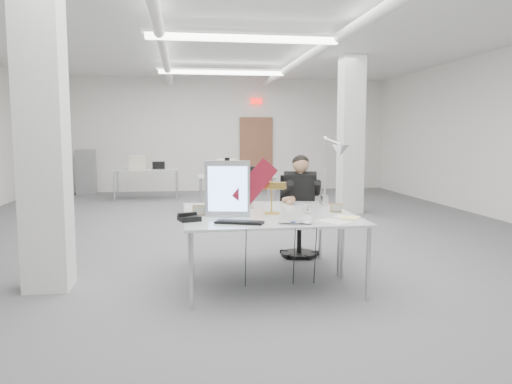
{
  "coord_description": "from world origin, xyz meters",
  "views": [
    {
      "loc": [
        -0.9,
        -7.34,
        1.6
      ],
      "look_at": [
        -0.12,
        -2.0,
        0.98
      ],
      "focal_mm": 35.0,
      "sensor_mm": 36.0,
      "label": 1
    }
  ],
  "objects_px": {
    "desk_main": "(275,221)",
    "seated_person": "(301,189)",
    "beige_monitor": "(235,193)",
    "desk_phone": "(189,218)",
    "monitor": "(227,189)",
    "laptop": "(293,223)",
    "office_chair": "(299,219)",
    "architect_lamp": "(331,169)",
    "bankers_lamp": "(272,200)"
  },
  "relations": [
    {
      "from": "office_chair",
      "to": "desk_phone",
      "type": "bearing_deg",
      "value": -118.72
    },
    {
      "from": "seated_person",
      "to": "laptop",
      "type": "relative_size",
      "value": 3.21
    },
    {
      "from": "architect_lamp",
      "to": "monitor",
      "type": "bearing_deg",
      "value": -179.61
    },
    {
      "from": "laptop",
      "to": "architect_lamp",
      "type": "distance_m",
      "value": 1.26
    },
    {
      "from": "office_chair",
      "to": "laptop",
      "type": "distance_m",
      "value": 1.85
    },
    {
      "from": "bankers_lamp",
      "to": "beige_monitor",
      "type": "bearing_deg",
      "value": 143.93
    },
    {
      "from": "architect_lamp",
      "to": "desk_main",
      "type": "bearing_deg",
      "value": -157.46
    },
    {
      "from": "seated_person",
      "to": "monitor",
      "type": "height_order",
      "value": "seated_person"
    },
    {
      "from": "bankers_lamp",
      "to": "architect_lamp",
      "type": "bearing_deg",
      "value": 46.22
    },
    {
      "from": "bankers_lamp",
      "to": "desk_phone",
      "type": "bearing_deg",
      "value": -137.76
    },
    {
      "from": "monitor",
      "to": "desk_phone",
      "type": "distance_m",
      "value": 0.52
    },
    {
      "from": "desk_main",
      "to": "seated_person",
      "type": "height_order",
      "value": "seated_person"
    },
    {
      "from": "monitor",
      "to": "desk_phone",
      "type": "relative_size",
      "value": 2.92
    },
    {
      "from": "monitor",
      "to": "bankers_lamp",
      "type": "xyz_separation_m",
      "value": [
        0.48,
        0.09,
        -0.14
      ]
    },
    {
      "from": "office_chair",
      "to": "desk_phone",
      "type": "relative_size",
      "value": 5.07
    },
    {
      "from": "laptop",
      "to": "beige_monitor",
      "type": "distance_m",
      "value": 1.28
    },
    {
      "from": "desk_main",
      "to": "office_chair",
      "type": "distance_m",
      "value": 1.61
    },
    {
      "from": "laptop",
      "to": "architect_lamp",
      "type": "height_order",
      "value": "architect_lamp"
    },
    {
      "from": "office_chair",
      "to": "desk_main",
      "type": "bearing_deg",
      "value": -95.61
    },
    {
      "from": "bankers_lamp",
      "to": "architect_lamp",
      "type": "relative_size",
      "value": 0.33
    },
    {
      "from": "desk_phone",
      "to": "beige_monitor",
      "type": "xyz_separation_m",
      "value": [
        0.54,
        0.86,
        0.14
      ]
    },
    {
      "from": "office_chair",
      "to": "desk_phone",
      "type": "distance_m",
      "value": 2.06
    },
    {
      "from": "desk_phone",
      "to": "seated_person",
      "type": "bearing_deg",
      "value": 26.07
    },
    {
      "from": "beige_monitor",
      "to": "architect_lamp",
      "type": "bearing_deg",
      "value": -19.31
    },
    {
      "from": "bankers_lamp",
      "to": "desk_phone",
      "type": "xyz_separation_m",
      "value": [
        -0.88,
        -0.31,
        -0.13
      ]
    },
    {
      "from": "beige_monitor",
      "to": "desk_phone",
      "type": "bearing_deg",
      "value": -129.85
    },
    {
      "from": "office_chair",
      "to": "architect_lamp",
      "type": "bearing_deg",
      "value": -60.72
    },
    {
      "from": "desk_main",
      "to": "beige_monitor",
      "type": "xyz_separation_m",
      "value": [
        -0.3,
        0.9,
        0.18
      ]
    },
    {
      "from": "office_chair",
      "to": "desk_phone",
      "type": "height_order",
      "value": "office_chair"
    },
    {
      "from": "seated_person",
      "to": "beige_monitor",
      "type": "xyz_separation_m",
      "value": [
        -0.91,
        -0.52,
        0.02
      ]
    },
    {
      "from": "office_chair",
      "to": "seated_person",
      "type": "distance_m",
      "value": 0.4
    },
    {
      "from": "seated_person",
      "to": "desk_phone",
      "type": "distance_m",
      "value": 2.01
    },
    {
      "from": "office_chair",
      "to": "monitor",
      "type": "xyz_separation_m",
      "value": [
        -1.05,
        -1.21,
        0.54
      ]
    },
    {
      "from": "beige_monitor",
      "to": "monitor",
      "type": "bearing_deg",
      "value": -110.5
    },
    {
      "from": "seated_person",
      "to": "laptop",
      "type": "height_order",
      "value": "seated_person"
    },
    {
      "from": "seated_person",
      "to": "architect_lamp",
      "type": "distance_m",
      "value": 0.83
    },
    {
      "from": "seated_person",
      "to": "beige_monitor",
      "type": "height_order",
      "value": "seated_person"
    },
    {
      "from": "bankers_lamp",
      "to": "beige_monitor",
      "type": "relative_size",
      "value": 0.87
    },
    {
      "from": "desk_main",
      "to": "seated_person",
      "type": "xyz_separation_m",
      "value": [
        0.6,
        1.42,
        0.16
      ]
    },
    {
      "from": "desk_phone",
      "to": "bankers_lamp",
      "type": "bearing_deg",
      "value": 1.94
    },
    {
      "from": "beige_monitor",
      "to": "seated_person",
      "type": "bearing_deg",
      "value": 22.3
    },
    {
      "from": "seated_person",
      "to": "laptop",
      "type": "distance_m",
      "value": 1.79
    },
    {
      "from": "seated_person",
      "to": "architect_lamp",
      "type": "height_order",
      "value": "architect_lamp"
    },
    {
      "from": "desk_main",
      "to": "architect_lamp",
      "type": "height_order",
      "value": "architect_lamp"
    },
    {
      "from": "desk_main",
      "to": "beige_monitor",
      "type": "bearing_deg",
      "value": 108.56
    },
    {
      "from": "monitor",
      "to": "office_chair",
      "type": "bearing_deg",
      "value": 60.59
    },
    {
      "from": "monitor",
      "to": "desk_phone",
      "type": "xyz_separation_m",
      "value": [
        -0.4,
        -0.22,
        -0.27
      ]
    },
    {
      "from": "office_chair",
      "to": "architect_lamp",
      "type": "distance_m",
      "value": 1.08
    },
    {
      "from": "monitor",
      "to": "laptop",
      "type": "relative_size",
      "value": 2.01
    },
    {
      "from": "desk_main",
      "to": "monitor",
      "type": "distance_m",
      "value": 0.6
    }
  ]
}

